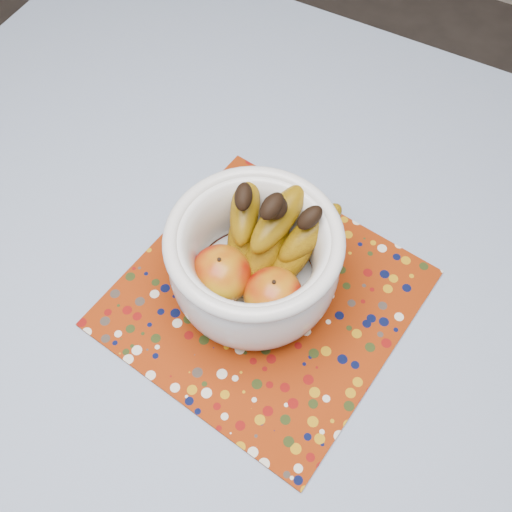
# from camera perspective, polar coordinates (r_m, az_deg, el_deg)

# --- Properties ---
(table) EXTENTS (1.20, 1.20, 0.75)m
(table) POSITION_cam_1_polar(r_m,az_deg,el_deg) (0.86, -3.19, -9.86)
(table) COLOR brown
(table) RESTS_ON ground
(tablecloth) EXTENTS (1.32, 1.32, 0.01)m
(tablecloth) POSITION_cam_1_polar(r_m,az_deg,el_deg) (0.79, -3.47, -7.72)
(tablecloth) COLOR #647DA6
(tablecloth) RESTS_ON table
(placemat) EXTENTS (0.40, 0.40, 0.00)m
(placemat) POSITION_cam_1_polar(r_m,az_deg,el_deg) (0.80, 0.79, -4.00)
(placemat) COLOR maroon
(placemat) RESTS_ON tablecloth
(fruit_bowl) EXTENTS (0.22, 0.23, 0.17)m
(fruit_bowl) POSITION_cam_1_polar(r_m,az_deg,el_deg) (0.75, 0.29, 0.16)
(fruit_bowl) COLOR silver
(fruit_bowl) RESTS_ON placemat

